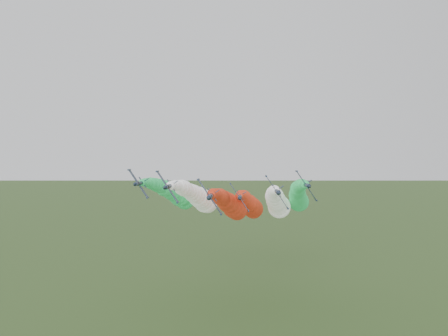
{
  "coord_description": "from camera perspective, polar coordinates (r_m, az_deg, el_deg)",
  "views": [
    {
      "loc": [
        0.14,
        -99.14,
        48.02
      ],
      "look_at": [
        -5.01,
        5.73,
        45.99
      ],
      "focal_mm": 35.0,
      "sensor_mm": 36.0,
      "label": 1
    }
  ],
  "objects": [
    {
      "name": "jet_lead",
      "position": [
        131.46,
        0.78,
        -4.8
      ],
      "size": [
        10.63,
        61.86,
        16.22
      ],
      "rotation": [
        0.0,
        0.98,
        0.0
      ],
      "color": "black",
      "rests_on": "ground"
    },
    {
      "name": "jet_inner_left",
      "position": [
        142.58,
        -3.33,
        -3.84
      ],
      "size": [
        10.89,
        62.12,
        16.48
      ],
      "rotation": [
        0.0,
        0.98,
        0.0
      ],
      "color": "black",
      "rests_on": "ground"
    },
    {
      "name": "jet_inner_right",
      "position": [
        140.26,
        6.92,
        -4.37
      ],
      "size": [
        11.31,
        62.54,
        16.89
      ],
      "rotation": [
        0.0,
        0.98,
        0.0
      ],
      "color": "black",
      "rests_on": "ground"
    },
    {
      "name": "jet_outer_left",
      "position": [
        153.42,
        -6.49,
        -3.39
      ],
      "size": [
        11.0,
        62.22,
        16.58
      ],
      "rotation": [
        0.0,
        0.98,
        0.0
      ],
      "color": "black",
      "rests_on": "ground"
    },
    {
      "name": "jet_outer_right",
      "position": [
        150.76,
        9.68,
        -3.6
      ],
      "size": [
        11.06,
        62.29,
        16.64
      ],
      "rotation": [
        0.0,
        0.98,
        0.0
      ],
      "color": "black",
      "rests_on": "ground"
    },
    {
      "name": "jet_trail",
      "position": [
        157.81,
        3.32,
        -4.74
      ],
      "size": [
        11.18,
        62.41,
        16.76
      ],
      "rotation": [
        0.0,
        0.98,
        0.0
      ],
      "color": "black",
      "rests_on": "ground"
    }
  ]
}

